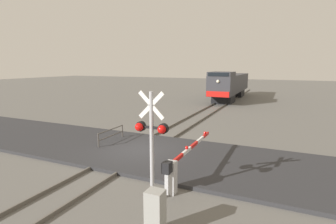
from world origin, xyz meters
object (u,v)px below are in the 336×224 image
(crossing_gate, at_px, (177,166))
(utility_cabinet, at_px, (155,213))
(guard_railing, at_px, (111,134))
(crossing_signal, at_px, (151,135))
(locomotive, at_px, (230,85))

(crossing_gate, bearing_deg, utility_cabinet, -79.36)
(utility_cabinet, distance_m, guard_railing, 9.06)
(guard_railing, bearing_deg, crossing_gate, -31.78)
(utility_cabinet, bearing_deg, crossing_signal, 120.47)
(locomotive, distance_m, utility_cabinet, 30.90)
(guard_railing, bearing_deg, utility_cabinet, -46.18)
(locomotive, xyz_separation_m, utility_cabinet, (4.06, -30.60, -1.38))
(utility_cabinet, xyz_separation_m, guard_railing, (-6.27, 6.53, -0.04))
(locomotive, distance_m, crossing_signal, 29.18)
(crossing_signal, relative_size, utility_cabinet, 2.94)
(crossing_signal, xyz_separation_m, crossing_gate, (0.37, 1.41, -1.54))
(crossing_signal, height_order, guard_railing, crossing_signal)
(crossing_signal, relative_size, guard_railing, 1.59)
(guard_railing, bearing_deg, crossing_signal, -42.82)
(crossing_gate, bearing_deg, locomotive, 97.22)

